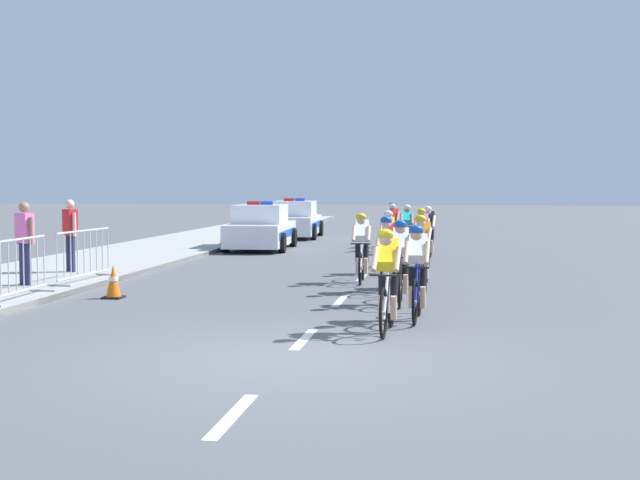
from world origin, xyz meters
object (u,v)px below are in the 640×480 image
object	(u,v)px
cyclist_second	(417,271)
crowd_barrier_middle	(84,256)
spectator_closest	(25,237)
cyclist_ninth	(429,232)
cyclist_fifth	(422,250)
cyclist_sixth	(362,247)
traffic_cone_near	(113,282)
cyclist_eighth	(422,236)
cyclist_tenth	(407,229)
police_car_nearest	(261,229)
cyclist_twelfth	(392,224)
crowd_barrier_front	(16,269)
cyclist_third	(401,261)
police_car_second	(295,221)
cyclist_eleventh	(393,226)
cyclist_seventh	(388,241)
cyclist_lead	(387,279)
cyclist_fourth	(388,253)
spectator_middle	(70,230)

from	to	relation	value
cyclist_second	crowd_barrier_middle	world-z (taller)	cyclist_second
spectator_closest	cyclist_ninth	bearing A→B (deg)	47.77
cyclist_fifth	cyclist_sixth	size ratio (longest dim) A/B	1.00
traffic_cone_near	cyclist_second	bearing A→B (deg)	-17.88
cyclist_second	cyclist_eighth	world-z (taller)	same
cyclist_tenth	police_car_nearest	distance (m)	4.99
cyclist_ninth	spectator_closest	size ratio (longest dim) A/B	1.03
cyclist_twelfth	crowd_barrier_front	bearing A→B (deg)	-110.49
cyclist_eighth	cyclist_twelfth	world-z (taller)	same
cyclist_sixth	cyclist_eighth	size ratio (longest dim) A/B	1.00
cyclist_third	police_car_nearest	world-z (taller)	police_car_nearest
police_car_second	police_car_nearest	bearing A→B (deg)	-90.00
cyclist_fifth	cyclist_third	bearing A→B (deg)	-96.75
cyclist_eleventh	crowd_barrier_middle	bearing A→B (deg)	-118.62
cyclist_seventh	police_car_second	xyz separation A→B (m)	(-4.70, 13.42, -0.11)
crowd_barrier_middle	traffic_cone_near	xyz separation A→B (m)	(1.36, -1.78, -0.34)
cyclist_fifth	cyclist_seventh	distance (m)	2.95
cyclist_second	cyclist_eleventh	size ratio (longest dim) A/B	1.00
police_car_nearest	crowd_barrier_front	size ratio (longest dim) A/B	1.93
cyclist_lead	cyclist_eighth	size ratio (longest dim) A/B	1.00
cyclist_sixth	crowd_barrier_middle	bearing A→B (deg)	-165.66
cyclist_fifth	cyclist_eleventh	bearing A→B (deg)	97.05
cyclist_twelfth	cyclist_third	bearing A→B (deg)	-85.65
cyclist_lead	traffic_cone_near	size ratio (longest dim) A/B	2.69
police_car_second	spectator_closest	world-z (taller)	spectator_closest
cyclist_fourth	cyclist_tenth	bearing A→B (deg)	90.60
cyclist_sixth	crowd_barrier_front	distance (m)	7.21
cyclist_twelfth	police_car_second	world-z (taller)	police_car_second
cyclist_sixth	cyclist_fourth	bearing A→B (deg)	-66.57
cyclist_eighth	spectator_closest	size ratio (longest dim) A/B	1.03
cyclist_ninth	traffic_cone_near	xyz separation A→B (m)	(-5.67, -9.48, -0.48)
cyclist_third	cyclist_ninth	bearing A→B (deg)	88.40
cyclist_fourth	cyclist_ninth	xyz separation A→B (m)	(0.61, 7.82, 0.00)
cyclist_fifth	crowd_barrier_front	xyz separation A→B (m)	(-7.03, -3.64, -0.14)
cyclist_eighth	cyclist_sixth	bearing A→B (deg)	-106.09
cyclist_eighth	crowd_barrier_front	distance (m)	10.94
cyclist_fourth	cyclist_ninth	world-z (taller)	same
cyclist_third	crowd_barrier_middle	bearing A→B (deg)	164.44
cyclist_ninth	crowd_barrier_middle	xyz separation A→B (m)	(-7.03, -7.69, -0.14)
cyclist_sixth	cyclist_seventh	distance (m)	2.07
cyclist_lead	police_car_second	size ratio (longest dim) A/B	0.38
cyclist_sixth	cyclist_eighth	bearing A→B (deg)	73.91
cyclist_fourth	cyclist_fifth	world-z (taller)	same
cyclist_second	spectator_closest	xyz separation A→B (m)	(-7.95, 2.68, 0.30)
cyclist_twelfth	spectator_middle	world-z (taller)	spectator_middle
cyclist_third	cyclist_seventh	bearing A→B (deg)	96.28
cyclist_third	cyclist_lead	bearing A→B (deg)	-90.42
cyclist_eighth	spectator_closest	world-z (taller)	spectator_closest
cyclist_eighth	cyclist_ninth	xyz separation A→B (m)	(0.12, 2.14, 0.00)
cyclist_fifth	cyclist_ninth	distance (m)	7.01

